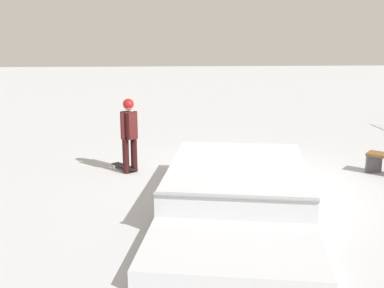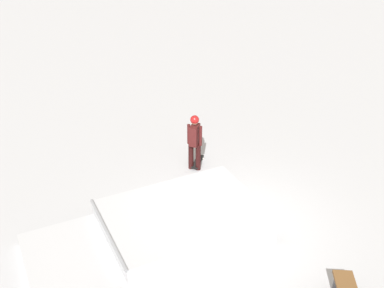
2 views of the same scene
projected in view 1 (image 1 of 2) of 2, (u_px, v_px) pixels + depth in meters
ground_plane at (246, 179)px, 10.83m from camera, size 60.00×60.00×0.00m
skate_ramp at (237, 192)px, 9.05m from camera, size 5.76×3.46×0.74m
skater at (129, 130)px, 11.12m from camera, size 0.44×0.40×1.73m
skateboard at (124, 167)px, 11.55m from camera, size 0.74×0.67×0.09m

